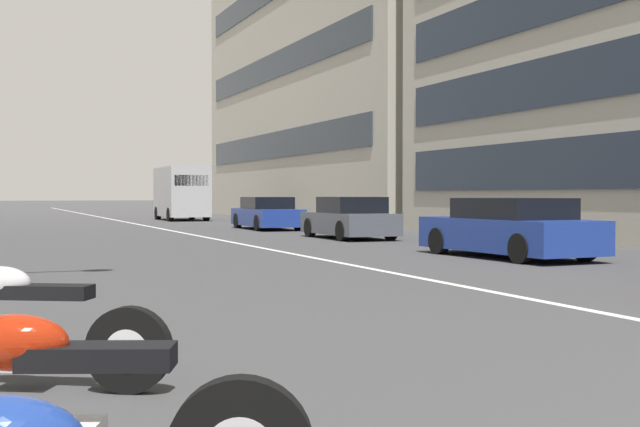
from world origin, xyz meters
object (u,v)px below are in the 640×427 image
Objects in this scene: motorcycle_under_tarp at (17,330)px; delivery_van_ahead at (181,192)px; motorcycle_by_sign_pole at (45,422)px; car_following_behind at (350,219)px; car_lead_in_lane at (267,214)px; car_far_down_avenue at (509,229)px.

delivery_van_ahead reaches higher than motorcycle_under_tarp.
motorcycle_by_sign_pole reaches higher than car_following_behind.
motorcycle_under_tarp is at bearing -68.42° from motorcycle_by_sign_pole.
car_lead_in_lane is at bearing -176.96° from delivery_van_ahead.
motorcycle_under_tarp is 0.48× the size of car_following_behind.
car_following_behind is 20.71m from delivery_van_ahead.
motorcycle_by_sign_pole reaches higher than car_far_down_avenue.
motorcycle_under_tarp is at bearing 149.85° from car_following_behind.
motorcycle_by_sign_pole is at bearing 167.07° from delivery_van_ahead.
car_lead_in_lane is at bearing -1.82° from car_far_down_avenue.
motorcycle_by_sign_pole is 42.25m from delivery_van_ahead.
car_far_down_avenue is (9.18, -10.58, 0.20)m from motorcycle_under_tarp.
car_following_behind is at bearing -177.08° from car_lead_in_lane.
motorcycle_under_tarp is 0.42× the size of car_far_down_avenue.
car_following_behind is at bearing -177.43° from delivery_van_ahead.
car_following_behind is (17.78, -10.57, 0.18)m from motorcycle_under_tarp.
car_following_behind is at bearing -92.36° from motorcycle_under_tarp.
car_following_behind is 0.82× the size of delivery_van_ahead.
delivery_van_ahead is (41.08, -9.80, 1.09)m from motorcycle_by_sign_pole.
car_lead_in_lane is at bearing -89.04° from motorcycle_by_sign_pole.
motorcycle_by_sign_pole is 22.97m from car_following_behind.
motorcycle_under_tarp is 0.39× the size of delivery_van_ahead.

